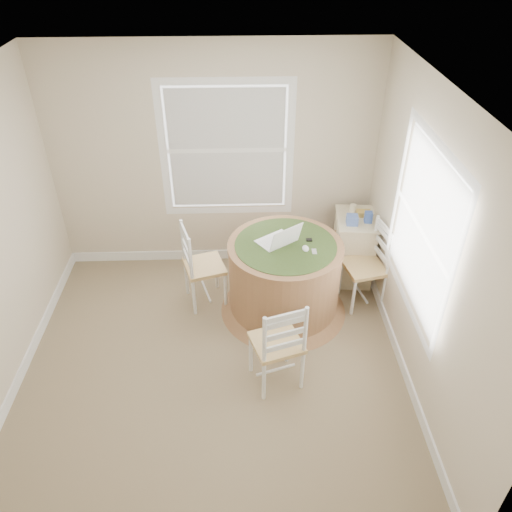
{
  "coord_description": "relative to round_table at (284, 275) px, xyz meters",
  "views": [
    {
      "loc": [
        0.29,
        -3.31,
        3.64
      ],
      "look_at": [
        0.42,
        0.45,
        0.97
      ],
      "focal_mm": 35.0,
      "sensor_mm": 36.0,
      "label": 1
    }
  ],
  "objects": [
    {
      "name": "room",
      "position": [
        -0.56,
        -0.65,
        0.84
      ],
      "size": [
        3.64,
        3.64,
        2.64
      ],
      "color": "#8F7E5A",
      "rests_on": "ground"
    },
    {
      "name": "round_table",
      "position": [
        0.0,
        0.0,
        0.0
      ],
      "size": [
        1.35,
        1.35,
        0.85
      ],
      "rotation": [
        0.0,
        0.0,
        -0.02
      ],
      "color": "#895E3D",
      "rests_on": "ground"
    },
    {
      "name": "chair_left",
      "position": [
        -0.84,
        0.18,
        0.02
      ],
      "size": [
        0.51,
        0.52,
        0.95
      ],
      "primitive_type": null,
      "rotation": [
        0.0,
        0.0,
        1.87
      ],
      "color": "white",
      "rests_on": "ground"
    },
    {
      "name": "chair_near",
      "position": [
        -0.15,
        -0.98,
        0.02
      ],
      "size": [
        0.52,
        0.51,
        0.95
      ],
      "primitive_type": null,
      "rotation": [
        0.0,
        0.0,
        3.45
      ],
      "color": "white",
      "rests_on": "ground"
    },
    {
      "name": "chair_right",
      "position": [
        0.86,
        0.1,
        0.02
      ],
      "size": [
        0.48,
        0.49,
        0.95
      ],
      "primitive_type": null,
      "rotation": [
        0.0,
        0.0,
        -1.36
      ],
      "color": "white",
      "rests_on": "ground"
    },
    {
      "name": "laptop",
      "position": [
        -0.07,
        0.04,
        0.42
      ],
      "size": [
        0.49,
        0.48,
        0.26
      ],
      "rotation": [
        0.0,
        0.0,
        3.76
      ],
      "color": "white",
      "rests_on": "round_table"
    },
    {
      "name": "mouse",
      "position": [
        0.19,
        -0.09,
        0.4
      ],
      "size": [
        0.07,
        0.11,
        0.04
      ],
      "primitive_type": "ellipsoid",
      "rotation": [
        0.0,
        0.0,
        -0.02
      ],
      "color": "white",
      "rests_on": "round_table"
    },
    {
      "name": "phone",
      "position": [
        0.27,
        -0.13,
        0.39
      ],
      "size": [
        0.05,
        0.09,
        0.02
      ],
      "primitive_type": "cube",
      "rotation": [
        0.0,
        0.0,
        -0.02
      ],
      "color": "#B7BABF",
      "rests_on": "round_table"
    },
    {
      "name": "keys",
      "position": [
        0.24,
        0.07,
        0.39
      ],
      "size": [
        0.06,
        0.05,
        0.02
      ],
      "primitive_type": "cube",
      "rotation": [
        0.0,
        0.0,
        -0.02
      ],
      "color": "black",
      "rests_on": "round_table"
    },
    {
      "name": "corner_chest",
      "position": [
        0.84,
        0.57,
        -0.06
      ],
      "size": [
        0.49,
        0.63,
        0.79
      ],
      "rotation": [
        0.0,
        0.0,
        -0.09
      ],
      "color": "beige",
      "rests_on": "ground"
    },
    {
      "name": "tissue_box",
      "position": [
        0.76,
        0.45,
        0.39
      ],
      "size": [
        0.13,
        0.13,
        0.1
      ],
      "primitive_type": "cube",
      "rotation": [
        0.0,
        0.0,
        -0.09
      ],
      "color": "#4E69B3",
      "rests_on": "corner_chest"
    },
    {
      "name": "box_yellow",
      "position": [
        0.92,
        0.62,
        0.37
      ],
      "size": [
        0.16,
        0.11,
        0.06
      ],
      "primitive_type": "cube",
      "rotation": [
        0.0,
        0.0,
        -0.09
      ],
      "color": "gold",
      "rests_on": "corner_chest"
    },
    {
      "name": "box_blue",
      "position": [
        0.94,
        0.49,
        0.4
      ],
      "size": [
        0.09,
        0.09,
        0.12
      ],
      "primitive_type": "cube",
      "rotation": [
        0.0,
        0.0,
        -0.09
      ],
      "color": "#3857A9",
      "rests_on": "corner_chest"
    },
    {
      "name": "cup_cream",
      "position": [
        0.82,
        0.72,
        0.38
      ],
      "size": [
        0.07,
        0.07,
        0.09
      ],
      "primitive_type": "cylinder",
      "color": "beige",
      "rests_on": "corner_chest"
    }
  ]
}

